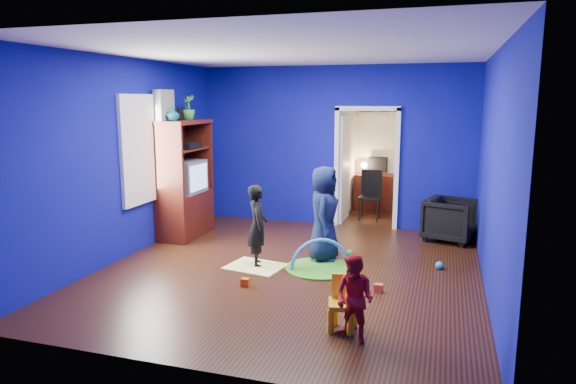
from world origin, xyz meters
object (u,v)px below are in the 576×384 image
(play_mat, at_px, (320,268))
(folding_chair, at_px, (370,196))
(vase, at_px, (173,114))
(child_black, at_px, (258,226))
(armchair, at_px, (451,220))
(toddler_red, at_px, (354,299))
(child_navy, at_px, (324,214))
(kid_chair, at_px, (343,306))
(study_desk, at_px, (376,192))
(crt_tv, at_px, (186,177))
(hopper_ball, at_px, (324,241))
(tv_armoire, at_px, (184,179))

(play_mat, bearing_deg, folding_chair, 86.04)
(vase, bearing_deg, child_black, -26.01)
(armchair, xyz_separation_m, toddler_red, (-0.89, -4.00, 0.07))
(toddler_red, relative_size, folding_chair, 0.93)
(child_navy, bearing_deg, folding_chair, -11.85)
(child_black, height_order, play_mat, child_black)
(play_mat, bearing_deg, kid_chair, -69.38)
(armchair, distance_m, play_mat, 2.68)
(kid_chair, relative_size, study_desk, 0.57)
(kid_chair, height_order, folding_chair, folding_chair)
(kid_chair, bearing_deg, crt_tv, 126.30)
(vase, xyz_separation_m, hopper_ball, (2.50, -0.07, -1.86))
(study_desk, bearing_deg, tv_armoire, -132.61)
(hopper_ball, xyz_separation_m, play_mat, (0.10, -0.67, -0.19))
(armchair, xyz_separation_m, child_black, (-2.57, -2.15, 0.22))
(play_mat, relative_size, folding_chair, 1.03)
(child_navy, bearing_deg, child_black, 116.86)
(toddler_red, xyz_separation_m, hopper_ball, (-0.91, 2.63, -0.22))
(armchair, xyz_separation_m, kid_chair, (-1.04, -3.80, -0.10))
(toddler_red, xyz_separation_m, play_mat, (-0.81, 1.96, -0.41))
(hopper_ball, relative_size, kid_chair, 0.83)
(crt_tv, relative_size, kid_chair, 1.40)
(vase, height_order, play_mat, vase)
(armchair, xyz_separation_m, child_navy, (-1.75, -1.62, 0.33))
(hopper_ball, distance_m, play_mat, 0.70)
(child_black, relative_size, folding_chair, 1.25)
(hopper_ball, bearing_deg, study_desk, 84.75)
(toddler_red, bearing_deg, child_black, 156.34)
(armchair, relative_size, kid_chair, 1.55)
(toddler_red, bearing_deg, play_mat, 136.63)
(hopper_ball, bearing_deg, play_mat, -81.70)
(child_black, xyz_separation_m, kid_chair, (1.53, -1.65, -0.33))
(folding_chair, bearing_deg, child_navy, -95.57)
(tv_armoire, bearing_deg, toddler_red, -41.25)
(armchair, xyz_separation_m, folding_chair, (-1.49, 1.10, 0.11))
(folding_chair, bearing_deg, toddler_red, -83.36)
(hopper_ball, bearing_deg, toddler_red, -70.92)
(armchair, bearing_deg, play_mat, 156.95)
(play_mat, xyz_separation_m, folding_chair, (0.22, 3.14, 0.45))
(crt_tv, bearing_deg, tv_armoire, 180.00)
(child_black, xyz_separation_m, toddler_red, (1.68, -1.85, -0.15))
(crt_tv, bearing_deg, folding_chair, 37.14)
(toddler_red, relative_size, kid_chair, 1.71)
(vase, bearing_deg, child_navy, -7.05)
(child_navy, xyz_separation_m, tv_armoire, (-2.55, 0.62, 0.29))
(folding_chair, bearing_deg, study_desk, 90.00)
(vase, height_order, crt_tv, vase)
(armchair, distance_m, tv_armoire, 4.47)
(armchair, height_order, child_black, child_black)
(armchair, height_order, vase, vase)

